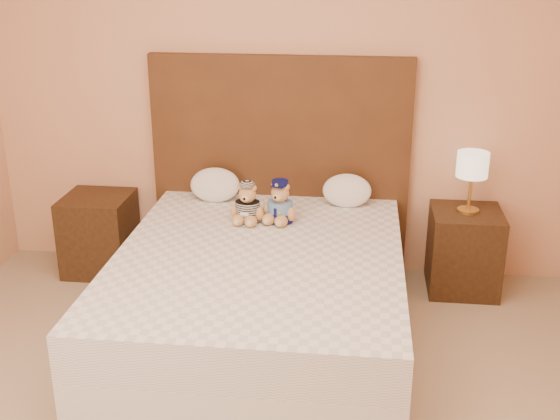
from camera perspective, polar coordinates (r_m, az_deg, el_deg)
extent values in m
cube|color=tan|center=(4.70, 0.06, 10.74)|extent=(4.00, 0.04, 2.70)
cube|color=white|center=(4.12, -1.68, -8.58)|extent=(1.60, 2.00, 0.30)
cube|color=white|center=(3.99, -1.72, -5.13)|extent=(1.60, 2.00, 0.25)
cube|color=#4E2E17|center=(4.81, 0.00, 3.59)|extent=(1.75, 0.08, 1.50)
cube|color=#3A2612|center=(5.07, -14.46, -1.86)|extent=(0.45, 0.45, 0.55)
cube|color=#3A2612|center=(4.80, 14.72, -3.22)|extent=(0.45, 0.45, 0.55)
cylinder|color=gold|center=(4.69, 15.03, -0.03)|extent=(0.14, 0.14, 0.02)
cylinder|color=gold|center=(4.65, 15.18, 1.47)|extent=(0.02, 0.02, 0.26)
cylinder|color=beige|center=(4.59, 15.39, 3.59)|extent=(0.20, 0.20, 0.16)
ellipsoid|color=white|center=(4.73, -5.31, 2.17)|extent=(0.34, 0.22, 0.24)
ellipsoid|color=white|center=(4.63, 5.47, 1.70)|extent=(0.32, 0.21, 0.23)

